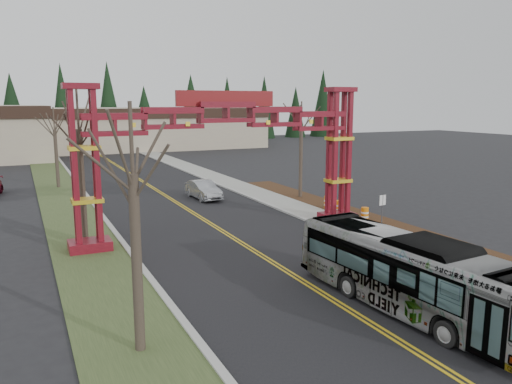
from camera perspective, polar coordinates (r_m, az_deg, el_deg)
ground at (r=16.48m, az=22.61°, el=-19.40°), size 200.00×200.00×0.00m
road at (r=36.91m, az=-7.40°, el=-2.27°), size 12.00×110.00×0.02m
lane_line_left at (r=36.87m, az=-7.58°, el=-2.27°), size 0.12×100.00×0.01m
lane_line_right at (r=36.94m, az=-7.22°, el=-2.23°), size 0.12×100.00×0.01m
curb_right at (r=39.18m, az=1.18°, el=-1.36°), size 0.30×110.00×0.15m
sidewalk_right at (r=39.83m, az=3.05°, el=-1.18°), size 2.60×110.00×0.14m
landscape_strip at (r=29.77m, az=21.60°, el=-5.86°), size 2.60×50.00×0.12m
grass_median at (r=35.34m, az=-19.84°, el=-3.31°), size 4.00×110.00×0.08m
curb_left at (r=35.54m, az=-16.88°, el=-3.01°), size 0.30×110.00×0.15m
gateway_arch at (r=29.53m, az=-3.41°, el=6.41°), size 18.20×1.60×8.90m
retail_building_east at (r=91.82m, az=-12.22°, el=7.22°), size 38.00×20.30×7.00m
conifer_treeline at (r=101.95m, az=-19.28°, el=8.83°), size 116.10×5.60×13.00m
transit_bus at (r=20.20m, az=16.95°, el=-8.85°), size 3.27×10.85×2.98m
silver_sedan at (r=41.72m, az=-6.03°, el=0.26°), size 1.86×4.73×1.53m
bare_tree_median_near at (r=15.56m, az=-13.89°, el=1.84°), size 3.32×3.32×7.97m
bare_tree_median_mid at (r=29.53m, az=-19.60°, el=6.68°), size 3.36×3.36×8.68m
bare_tree_median_far at (r=49.98m, az=-22.03°, el=6.54°), size 3.20×3.20×7.52m
bare_tree_right_far at (r=41.42m, az=5.20°, el=7.47°), size 3.02×3.02×8.02m
street_sign at (r=31.77m, az=14.24°, el=-1.50°), size 0.52×0.12×2.31m
barrel_south at (r=34.43m, az=12.32°, el=-2.52°), size 0.52×0.52×0.97m
barrel_mid at (r=36.42m, az=9.40°, el=-1.73°), size 0.52×0.52×0.97m
barrel_north at (r=37.75m, az=8.20°, el=-1.22°), size 0.56×0.56×1.04m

